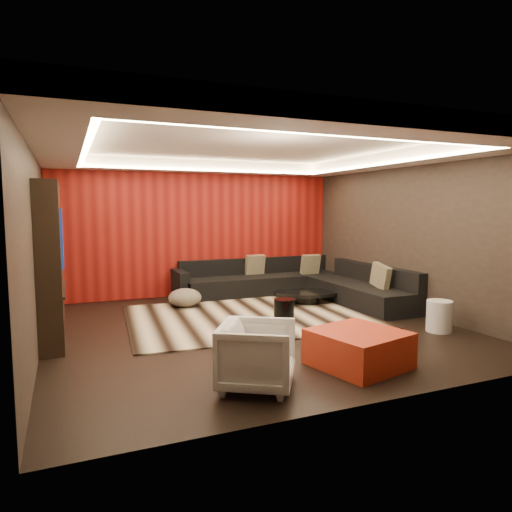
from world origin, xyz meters
name	(u,v)px	position (x,y,z in m)	size (l,w,h in m)	color
floor	(253,328)	(0.00, 0.00, -0.01)	(6.00, 6.00, 0.02)	black
ceiling	(253,143)	(0.00, 0.00, 2.81)	(6.00, 6.00, 0.02)	silver
wall_back	(199,229)	(0.00, 3.01, 1.40)	(6.00, 0.02, 2.80)	black
wall_left	(34,244)	(-3.01, 0.00, 1.40)	(0.02, 6.00, 2.80)	black
wall_right	(410,234)	(3.01, 0.00, 1.40)	(0.02, 6.00, 2.80)	black
red_feature_wall	(200,229)	(0.00, 2.97, 1.40)	(5.98, 0.05, 2.78)	#6B0C0A
soffit_back	(203,167)	(0.00, 2.70, 2.69)	(6.00, 0.60, 0.22)	silver
soffit_front	(361,119)	(0.00, -2.70, 2.69)	(6.00, 0.60, 0.22)	silver
soffit_left	(56,141)	(-2.70, 0.00, 2.69)	(0.60, 4.80, 0.22)	silver
soffit_right	(398,159)	(2.70, 0.00, 2.69)	(0.60, 4.80, 0.22)	silver
cove_back	(208,170)	(0.00, 2.36, 2.60)	(4.80, 0.08, 0.04)	#FFD899
cove_front	(341,134)	(0.00, -2.36, 2.60)	(4.80, 0.08, 0.04)	#FFD899
cove_left	(85,150)	(-2.36, 0.00, 2.60)	(0.08, 4.80, 0.04)	#FFD899
cove_right	(382,164)	(2.36, 0.00, 2.60)	(0.08, 4.80, 0.04)	#FFD899
tv_surround	(50,261)	(-2.85, 0.60, 1.10)	(0.30, 2.00, 2.20)	black
tv_screen	(61,236)	(-2.69, 0.60, 1.45)	(0.04, 1.30, 0.80)	black
tv_shelf	(64,289)	(-2.69, 0.60, 0.70)	(0.04, 1.60, 0.04)	black
rug	(249,317)	(0.19, 0.65, 0.01)	(4.00, 3.00, 0.02)	#C5B290
coffee_table	(307,297)	(1.65, 1.25, 0.13)	(1.30, 1.30, 0.22)	black
drum_stool	(284,311)	(0.53, 0.00, 0.21)	(0.33, 0.33, 0.39)	black
striped_pouf	(185,298)	(-0.63, 1.82, 0.19)	(0.61, 0.61, 0.34)	#C0B395
white_side_table	(439,316)	(2.50, -1.28, 0.24)	(0.38, 0.38, 0.47)	silver
orange_ottoman	(358,348)	(0.49, -2.08, 0.21)	(0.95, 0.95, 0.42)	maroon
armchair	(257,355)	(-0.87, -2.23, 0.34)	(0.74, 0.76, 0.69)	silver
sectional_sofa	(296,285)	(1.73, 1.86, 0.26)	(3.65, 3.50, 0.75)	black
throw_pillows	(311,268)	(2.03, 1.77, 0.62)	(1.72, 2.81, 0.50)	beige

